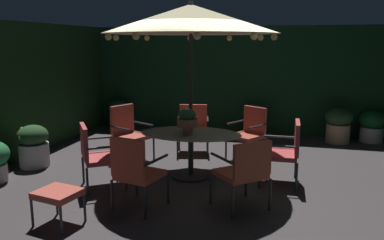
{
  "coord_description": "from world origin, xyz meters",
  "views": [
    {
      "loc": [
        1.3,
        -5.95,
        2.18
      ],
      "look_at": [
        -0.26,
        0.13,
        0.93
      ],
      "focal_mm": 36.56,
      "sensor_mm": 36.0,
      "label": 1
    }
  ],
  "objects_px": {
    "patio_chair_southeast": "(96,152)",
    "potted_plant_left_far": "(372,125)",
    "potted_plant_back_center": "(338,124)",
    "potted_plant_left_near": "(119,113)",
    "patio_dining_table": "(191,143)",
    "patio_chair_south": "(135,169)",
    "potted_plant_back_left": "(33,145)",
    "patio_umbrella": "(191,19)",
    "patio_chair_east": "(128,130)",
    "ottoman_footrest": "(58,195)",
    "potted_plant_back_right": "(254,119)",
    "patio_chair_west": "(286,148)",
    "patio_chair_southwest": "(245,169)",
    "patio_chair_northeast": "(193,125)",
    "patio_chair_north": "(250,130)",
    "centerpiece_planter": "(187,119)"
  },
  "relations": [
    {
      "from": "potted_plant_back_center",
      "to": "potted_plant_left_near",
      "type": "bearing_deg",
      "value": 178.19
    },
    {
      "from": "patio_dining_table",
      "to": "patio_chair_northeast",
      "type": "distance_m",
      "value": 1.52
    },
    {
      "from": "patio_chair_south",
      "to": "patio_chair_southeast",
      "type": "bearing_deg",
      "value": 145.75
    },
    {
      "from": "centerpiece_planter",
      "to": "potted_plant_left_near",
      "type": "distance_m",
      "value": 4.34
    },
    {
      "from": "potted_plant_back_right",
      "to": "potted_plant_back_left",
      "type": "bearing_deg",
      "value": -137.43
    },
    {
      "from": "patio_chair_east",
      "to": "ottoman_footrest",
      "type": "distance_m",
      "value": 2.77
    },
    {
      "from": "patio_chair_northeast",
      "to": "potted_plant_back_left",
      "type": "bearing_deg",
      "value": -146.3
    },
    {
      "from": "potted_plant_back_right",
      "to": "patio_chair_south",
      "type": "bearing_deg",
      "value": -103.5
    },
    {
      "from": "potted_plant_left_near",
      "to": "patio_umbrella",
      "type": "bearing_deg",
      "value": -48.92
    },
    {
      "from": "centerpiece_planter",
      "to": "potted_plant_left_far",
      "type": "bearing_deg",
      "value": 45.7
    },
    {
      "from": "patio_chair_east",
      "to": "potted_plant_back_left",
      "type": "distance_m",
      "value": 1.69
    },
    {
      "from": "potted_plant_left_near",
      "to": "patio_chair_south",
      "type": "bearing_deg",
      "value": -62.81
    },
    {
      "from": "patio_chair_northeast",
      "to": "potted_plant_left_far",
      "type": "height_order",
      "value": "patio_chair_northeast"
    },
    {
      "from": "patio_chair_west",
      "to": "potted_plant_back_left",
      "type": "relative_size",
      "value": 1.33
    },
    {
      "from": "patio_chair_northeast",
      "to": "patio_chair_west",
      "type": "distance_m",
      "value": 2.37
    },
    {
      "from": "patio_dining_table",
      "to": "potted_plant_back_center",
      "type": "xyz_separation_m",
      "value": [
        2.59,
        2.97,
        -0.16
      ]
    },
    {
      "from": "centerpiece_planter",
      "to": "potted_plant_left_near",
      "type": "xyz_separation_m",
      "value": [
        -2.72,
        3.32,
        -0.61
      ]
    },
    {
      "from": "potted_plant_left_near",
      "to": "patio_chair_southeast",
      "type": "bearing_deg",
      "value": -69.69
    },
    {
      "from": "potted_plant_back_left",
      "to": "patio_chair_southeast",
      "type": "bearing_deg",
      "value": -23.34
    },
    {
      "from": "patio_chair_southeast",
      "to": "potted_plant_back_right",
      "type": "distance_m",
      "value": 4.46
    },
    {
      "from": "patio_dining_table",
      "to": "patio_chair_south",
      "type": "bearing_deg",
      "value": -103.64
    },
    {
      "from": "patio_chair_west",
      "to": "potted_plant_back_right",
      "type": "relative_size",
      "value": 1.31
    },
    {
      "from": "patio_chair_southwest",
      "to": "patio_chair_south",
      "type": "bearing_deg",
      "value": -165.45
    },
    {
      "from": "patio_chair_north",
      "to": "patio_chair_south",
      "type": "relative_size",
      "value": 0.97
    },
    {
      "from": "potted_plant_back_left",
      "to": "patio_umbrella",
      "type": "bearing_deg",
      "value": 3.8
    },
    {
      "from": "potted_plant_left_near",
      "to": "potted_plant_back_center",
      "type": "xyz_separation_m",
      "value": [
        5.33,
        -0.17,
        0.03
      ]
    },
    {
      "from": "patio_chair_north",
      "to": "patio_chair_south",
      "type": "bearing_deg",
      "value": -113.16
    },
    {
      "from": "patio_chair_east",
      "to": "patio_chair_west",
      "type": "relative_size",
      "value": 1.02
    },
    {
      "from": "patio_dining_table",
      "to": "potted_plant_back_right",
      "type": "distance_m",
      "value": 3.2
    },
    {
      "from": "potted_plant_left_near",
      "to": "potted_plant_back_left",
      "type": "height_order",
      "value": "potted_plant_back_left"
    },
    {
      "from": "patio_chair_northeast",
      "to": "patio_chair_southeast",
      "type": "height_order",
      "value": "patio_chair_southeast"
    },
    {
      "from": "patio_chair_southwest",
      "to": "potted_plant_left_far",
      "type": "height_order",
      "value": "patio_chair_southwest"
    },
    {
      "from": "centerpiece_planter",
      "to": "potted_plant_back_left",
      "type": "height_order",
      "value": "centerpiece_planter"
    },
    {
      "from": "patio_chair_northeast",
      "to": "patio_chair_southwest",
      "type": "distance_m",
      "value": 2.94
    },
    {
      "from": "patio_chair_southeast",
      "to": "potted_plant_back_left",
      "type": "relative_size",
      "value": 1.31
    },
    {
      "from": "potted_plant_left_near",
      "to": "patio_chair_northeast",
      "type": "bearing_deg",
      "value": -34.59
    },
    {
      "from": "centerpiece_planter",
      "to": "potted_plant_back_right",
      "type": "bearing_deg",
      "value": 77.15
    },
    {
      "from": "patio_chair_north",
      "to": "centerpiece_planter",
      "type": "bearing_deg",
      "value": -119.49
    },
    {
      "from": "patio_chair_southwest",
      "to": "potted_plant_back_left",
      "type": "bearing_deg",
      "value": 166.39
    },
    {
      "from": "patio_chair_south",
      "to": "potted_plant_back_right",
      "type": "height_order",
      "value": "patio_chair_south"
    },
    {
      "from": "patio_chair_west",
      "to": "potted_plant_left_far",
      "type": "relative_size",
      "value": 1.43
    },
    {
      "from": "patio_dining_table",
      "to": "patio_chair_west",
      "type": "relative_size",
      "value": 1.67
    },
    {
      "from": "patio_chair_north",
      "to": "potted_plant_back_center",
      "type": "distance_m",
      "value": 2.45
    },
    {
      "from": "potted_plant_back_left",
      "to": "patio_dining_table",
      "type": "bearing_deg",
      "value": 3.8
    },
    {
      "from": "patio_chair_north",
      "to": "potted_plant_back_right",
      "type": "bearing_deg",
      "value": 92.51
    },
    {
      "from": "patio_umbrella",
      "to": "potted_plant_back_left",
      "type": "relative_size",
      "value": 3.76
    },
    {
      "from": "patio_chair_east",
      "to": "patio_chair_south",
      "type": "xyz_separation_m",
      "value": [
        1.03,
        -2.13,
        -0.0
      ]
    },
    {
      "from": "patio_chair_southeast",
      "to": "potted_plant_left_far",
      "type": "relative_size",
      "value": 1.41
    },
    {
      "from": "potted_plant_left_near",
      "to": "ottoman_footrest",
      "type": "bearing_deg",
      "value": -72.82
    },
    {
      "from": "patio_chair_southwest",
      "to": "patio_chair_southeast",
      "type": "bearing_deg",
      "value": 173.82
    }
  ]
}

